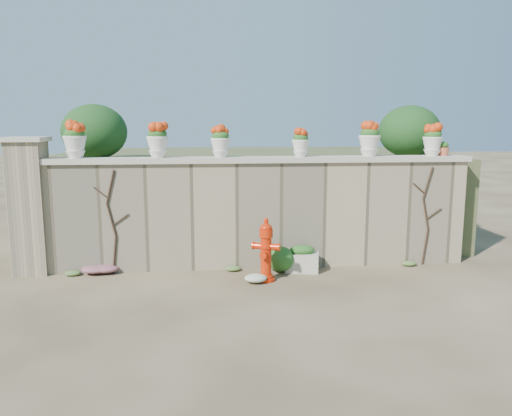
{
  "coord_description": "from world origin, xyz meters",
  "views": [
    {
      "loc": [
        -0.99,
        -7.45,
        2.7
      ],
      "look_at": [
        -0.08,
        1.4,
        1.2
      ],
      "focal_mm": 35.0,
      "sensor_mm": 36.0,
      "label": 1
    }
  ],
  "objects": [
    {
      "name": "back_shrub_right",
      "position": [
        3.4,
        3.0,
        2.55
      ],
      "size": [
        1.3,
        1.3,
        1.1
      ],
      "primitive_type": "ellipsoid",
      "color": "#143814",
      "rests_on": "raised_fill"
    },
    {
      "name": "vine_left",
      "position": [
        -2.67,
        1.58,
        0.99
      ],
      "size": [
        0.6,
        0.04,
        1.91
      ],
      "color": "black",
      "rests_on": "ground"
    },
    {
      "name": "magenta_clump",
      "position": [
        -2.9,
        1.55,
        0.11
      ],
      "size": [
        0.84,
        0.56,
        0.22
      ],
      "primitive_type": "ellipsoid",
      "color": "#BD2578",
      "rests_on": "ground"
    },
    {
      "name": "stone_wall",
      "position": [
        0.0,
        1.8,
        1.0
      ],
      "size": [
        8.0,
        0.4,
        2.0
      ],
      "primitive_type": "cube",
      "color": "#998766",
      "rests_on": "ground"
    },
    {
      "name": "urn_pot_3",
      "position": [
        0.8,
        1.8,
        2.35
      ],
      "size": [
        0.33,
        0.33,
        0.51
      ],
      "color": "silver",
      "rests_on": "wall_cap"
    },
    {
      "name": "back_shrub_left",
      "position": [
        -3.2,
        3.0,
        2.55
      ],
      "size": [
        1.3,
        1.3,
        1.1
      ],
      "primitive_type": "ellipsoid",
      "color": "#143814",
      "rests_on": "raised_fill"
    },
    {
      "name": "urn_pot_2",
      "position": [
        -0.7,
        1.8,
        2.38
      ],
      "size": [
        0.36,
        0.36,
        0.57
      ],
      "color": "silver",
      "rests_on": "wall_cap"
    },
    {
      "name": "vine_right",
      "position": [
        3.23,
        1.58,
        0.99
      ],
      "size": [
        0.6,
        0.04,
        1.91
      ],
      "color": "black",
      "rests_on": "ground"
    },
    {
      "name": "urn_pot_1",
      "position": [
        -1.84,
        1.8,
        2.41
      ],
      "size": [
        0.4,
        0.4,
        0.62
      ],
      "color": "silver",
      "rests_on": "wall_cap"
    },
    {
      "name": "planter_box",
      "position": [
        0.77,
        1.35,
        0.23
      ],
      "size": [
        0.66,
        0.48,
        0.5
      ],
      "rotation": [
        0.0,
        0.0,
        -0.22
      ],
      "color": "beige",
      "rests_on": "ground"
    },
    {
      "name": "terracotta_pot",
      "position": [
        3.6,
        1.8,
        2.22
      ],
      "size": [
        0.22,
        0.22,
        0.26
      ],
      "color": "#C45B3C",
      "rests_on": "wall_cap"
    },
    {
      "name": "gate_pillar",
      "position": [
        -4.15,
        1.8,
        1.26
      ],
      "size": [
        0.72,
        0.72,
        2.48
      ],
      "color": "#998766",
      "rests_on": "ground"
    },
    {
      "name": "urn_pot_5",
      "position": [
        3.37,
        1.8,
        2.39
      ],
      "size": [
        0.37,
        0.37,
        0.59
      ],
      "color": "silver",
      "rests_on": "wall_cap"
    },
    {
      "name": "raised_fill",
      "position": [
        0.0,
        5.0,
        1.0
      ],
      "size": [
        9.0,
        6.0,
        2.0
      ],
      "primitive_type": "cube",
      "color": "#384C23",
      "rests_on": "ground"
    },
    {
      "name": "white_flowers",
      "position": [
        -0.08,
        0.78,
        0.1
      ],
      "size": [
        0.56,
        0.45,
        0.2
      ],
      "primitive_type": "ellipsoid",
      "color": "white",
      "rests_on": "ground"
    },
    {
      "name": "green_shrub",
      "position": [
        0.38,
        1.34,
        0.3
      ],
      "size": [
        0.63,
        0.57,
        0.6
      ],
      "primitive_type": "ellipsoid",
      "color": "#1E5119",
      "rests_on": "ground"
    },
    {
      "name": "ground",
      "position": [
        0.0,
        0.0,
        0.0
      ],
      "size": [
        80.0,
        80.0,
        0.0
      ],
      "primitive_type": "plane",
      "color": "#483724",
      "rests_on": "ground"
    },
    {
      "name": "urn_pot_4",
      "position": [
        2.12,
        1.8,
        2.42
      ],
      "size": [
        0.41,
        0.41,
        0.64
      ],
      "color": "silver",
      "rests_on": "wall_cap"
    },
    {
      "name": "wall_cap",
      "position": [
        0.0,
        1.8,
        2.05
      ],
      "size": [
        8.1,
        0.52,
        0.1
      ],
      "primitive_type": "cube",
      "color": "beige",
      "rests_on": "stone_wall"
    },
    {
      "name": "fire_hydrant",
      "position": [
        0.04,
        0.87,
        0.56
      ],
      "size": [
        0.48,
        0.34,
        1.11
      ],
      "rotation": [
        0.0,
        0.0,
        -0.39
      ],
      "color": "red",
      "rests_on": "ground"
    },
    {
      "name": "urn_pot_0",
      "position": [
        -3.3,
        1.8,
        2.42
      ],
      "size": [
        0.41,
        0.41,
        0.64
      ],
      "color": "silver",
      "rests_on": "wall_cap"
    }
  ]
}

